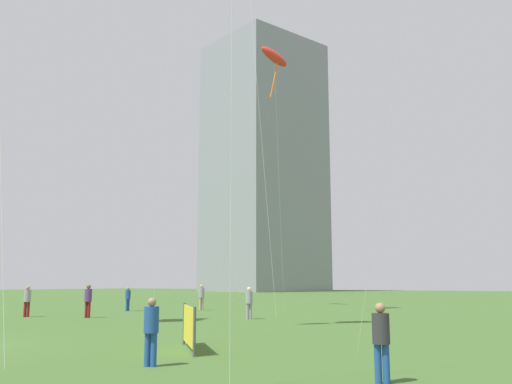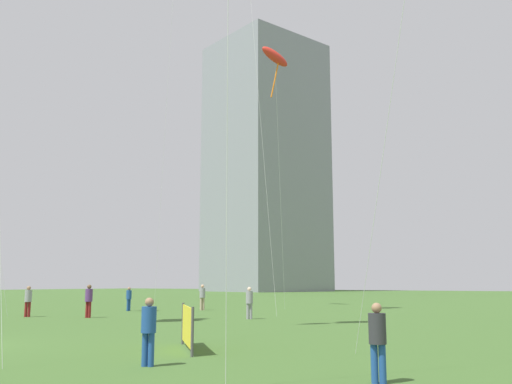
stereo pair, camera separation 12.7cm
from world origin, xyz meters
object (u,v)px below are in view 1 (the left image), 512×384
person_standing_0 (27,299)px  person_standing_1 (201,295)px  person_standing_5 (128,297)px  kite_flying_6 (274,58)px  person_standing_4 (249,300)px  person_standing_2 (381,336)px  event_banner (189,326)px  distant_highrise_0 (264,165)px  person_standing_6 (88,299)px  person_standing_3 (151,326)px

person_standing_0 → person_standing_1: size_ratio=0.96×
person_standing_5 → kite_flying_6: (10.19, 3.58, 16.89)m
person_standing_0 → person_standing_4: bearing=164.2°
person_standing_5 → person_standing_0: bearing=-177.8°
person_standing_2 → event_banner: person_standing_2 is taller
person_standing_0 → distant_highrise_0: size_ratio=0.03×
kite_flying_6 → distant_highrise_0: 99.72m
person_standing_6 → kite_flying_6: kite_flying_6 is taller
person_standing_1 → person_standing_6: (0.42, -10.68, 0.01)m
person_standing_1 → person_standing_5: (-3.68, -3.76, -0.11)m
event_banner → person_standing_3: bearing=-64.6°
person_standing_3 → person_standing_4: 17.88m
person_standing_1 → distant_highrise_0: distant_highrise_0 is taller
person_standing_5 → person_standing_6: person_standing_6 is taller
person_standing_1 → person_standing_3: size_ratio=1.15×
person_standing_0 → person_standing_4: person_standing_0 is taller
person_standing_3 → person_standing_1: bearing=-74.1°
person_standing_3 → person_standing_6: (-16.48, 11.70, 0.15)m
person_standing_6 → person_standing_1: bearing=-97.9°
person_standing_3 → person_standing_4: person_standing_4 is taller
person_standing_3 → distant_highrise_0: size_ratio=0.03×
person_standing_2 → event_banner: (-6.88, 2.15, -0.20)m
kite_flying_6 → person_standing_3: bearing=-64.9°
person_standing_4 → person_standing_2: bearing=87.1°
person_standing_0 → event_banner: (18.62, -7.16, -0.33)m
distant_highrise_0 → person_standing_5: bearing=-46.4°
person_standing_2 → kite_flying_6: (-15.81, 21.27, 16.95)m
person_standing_4 → person_standing_5: (-12.41, 2.71, -0.04)m
person_standing_6 → kite_flying_6: size_ratio=0.10×
kite_flying_6 → event_banner: bearing=-65.0°
person_standing_4 → distant_highrise_0: bearing=-102.4°
person_standing_1 → event_banner: 24.73m
person_standing_4 → person_standing_1: bearing=-81.7°
person_standing_0 → person_standing_3: 22.53m
distant_highrise_0 → event_banner: size_ratio=25.76×
person_standing_1 → event_banner: (15.45, -19.31, -0.37)m
person_standing_6 → kite_flying_6: bearing=-130.3°
person_standing_4 → kite_flying_6: size_ratio=0.09×
person_standing_2 → person_standing_5: 31.46m
person_standing_1 → person_standing_6: bearing=-148.8°
person_standing_1 → event_banner: person_standing_1 is taller
person_standing_0 → person_standing_4: 13.19m
person_standing_4 → person_standing_5: size_ratio=1.04×
person_standing_5 → person_standing_6: (4.10, -6.92, 0.12)m
person_standing_2 → person_standing_3: (-5.43, -0.92, 0.02)m
person_standing_3 → person_standing_2: bearing=168.4°
person_standing_5 → person_standing_3: bearing=-133.3°
person_standing_6 → person_standing_3: bearing=134.5°
person_standing_6 → kite_flying_6: (6.09, 10.49, 16.78)m
event_banner → person_standing_1: bearing=128.7°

